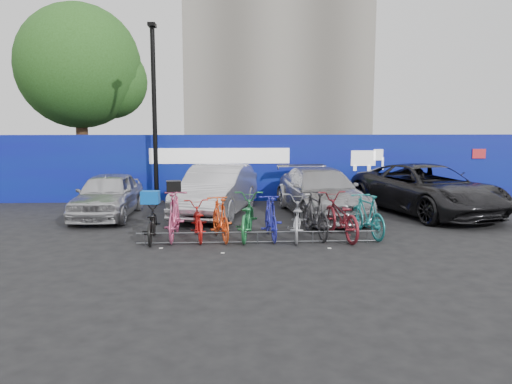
{
  "coord_description": "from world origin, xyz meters",
  "views": [
    {
      "loc": [
        -0.62,
        -11.96,
        2.78
      ],
      "look_at": [
        0.1,
        2.0,
        0.87
      ],
      "focal_mm": 35.0,
      "sensor_mm": 36.0,
      "label": 1
    }
  ],
  "objects": [
    {
      "name": "bike_0",
      "position": [
        -2.52,
        -0.16,
        0.45
      ],
      "size": [
        0.74,
        1.77,
        0.91
      ],
      "primitive_type": "imported",
      "rotation": [
        0.0,
        0.0,
        3.22
      ],
      "color": "black",
      "rests_on": "ground"
    },
    {
      "name": "cargo_topcase",
      "position": [
        -1.99,
        0.03,
        1.3
      ],
      "size": [
        0.38,
        0.35,
        0.26
      ],
      "primitive_type": "cube",
      "rotation": [
        0.0,
        0.0,
        0.13
      ],
      "color": "black",
      "rests_on": "bike_1"
    },
    {
      "name": "ground",
      "position": [
        0.0,
        0.0,
        0.0
      ],
      "size": [
        100.0,
        100.0,
        0.0
      ],
      "primitive_type": "plane",
      "color": "black",
      "rests_on": "ground"
    },
    {
      "name": "bike_2",
      "position": [
        -1.42,
        -0.02,
        0.45
      ],
      "size": [
        0.84,
        1.79,
        0.91
      ],
      "primitive_type": "imported",
      "rotation": [
        0.0,
        0.0,
        3.28
      ],
      "color": "red",
      "rests_on": "ground"
    },
    {
      "name": "cargo_crate",
      "position": [
        -2.52,
        -0.16,
        1.06
      ],
      "size": [
        0.43,
        0.33,
        0.3
      ],
      "primitive_type": "cube",
      "rotation": [
        0.0,
        0.0,
        -0.04
      ],
      "color": "#084EB1",
      "rests_on": "bike_0"
    },
    {
      "name": "bike_6",
      "position": [
        0.98,
        -0.07,
        0.52
      ],
      "size": [
        0.97,
        2.06,
        1.04
      ],
      "primitive_type": "imported",
      "rotation": [
        0.0,
        0.0,
        3.0
      ],
      "color": "#939499",
      "rests_on": "ground"
    },
    {
      "name": "tree",
      "position": [
        -6.77,
        10.06,
        5.07
      ],
      "size": [
        5.4,
        5.2,
        7.8
      ],
      "color": "#382314",
      "rests_on": "ground"
    },
    {
      "name": "car_2",
      "position": [
        2.13,
        2.99,
        0.72
      ],
      "size": [
        2.6,
        5.15,
        1.43
      ],
      "primitive_type": "imported",
      "rotation": [
        0.0,
        0.0,
        0.12
      ],
      "color": "#A1A1A5",
      "rests_on": "ground"
    },
    {
      "name": "bike_rack",
      "position": [
        -0.0,
        -0.6,
        0.16
      ],
      "size": [
        5.6,
        0.03,
        0.3
      ],
      "color": "#595B60",
      "rests_on": "ground"
    },
    {
      "name": "car_1",
      "position": [
        -1.04,
        3.21,
        0.76
      ],
      "size": [
        2.7,
        4.9,
        1.53
      ],
      "primitive_type": "imported",
      "rotation": [
        0.0,
        0.0,
        -0.25
      ],
      "color": "silver",
      "rests_on": "ground"
    },
    {
      "name": "bike_1",
      "position": [
        -1.99,
        0.03,
        0.59
      ],
      "size": [
        0.56,
        1.95,
        1.17
      ],
      "primitive_type": "imported",
      "rotation": [
        0.0,
        0.0,
        3.14
      ],
      "color": "#C04572",
      "rests_on": "ground"
    },
    {
      "name": "bike_7",
      "position": [
        1.46,
        0.02,
        0.58
      ],
      "size": [
        0.82,
        1.98,
        1.15
      ],
      "primitive_type": "imported",
      "rotation": [
        0.0,
        0.0,
        3.29
      ],
      "color": "black",
      "rests_on": "ground"
    },
    {
      "name": "bike_5",
      "position": [
        0.35,
        -0.08,
        0.53
      ],
      "size": [
        0.61,
        1.79,
        1.06
      ],
      "primitive_type": "imported",
      "rotation": [
        0.0,
        0.0,
        3.21
      ],
      "color": "#2326A3",
      "rests_on": "ground"
    },
    {
      "name": "bike_8",
      "position": [
        2.04,
        -0.12,
        0.55
      ],
      "size": [
        1.08,
        2.18,
        1.09
      ],
      "primitive_type": "imported",
      "rotation": [
        0.0,
        0.0,
        3.32
      ],
      "color": "maroon",
      "rests_on": "ground"
    },
    {
      "name": "lamppost",
      "position": [
        -3.2,
        5.4,
        3.27
      ],
      "size": [
        0.25,
        0.5,
        6.11
      ],
      "color": "black",
      "rests_on": "ground"
    },
    {
      "name": "car_3",
      "position": [
        5.48,
        3.11,
        0.77
      ],
      "size": [
        4.01,
        6.03,
        1.54
      ],
      "primitive_type": "imported",
      "rotation": [
        0.0,
        0.0,
        0.29
      ],
      "color": "black",
      "rests_on": "ground"
    },
    {
      "name": "car_0",
      "position": [
        -4.3,
        3.04,
        0.67
      ],
      "size": [
        1.68,
        3.99,
        1.35
      ],
      "primitive_type": "imported",
      "rotation": [
        0.0,
        0.0,
        -0.02
      ],
      "color": "#B8B9BD",
      "rests_on": "ground"
    },
    {
      "name": "bike_9",
      "position": [
        2.74,
        -0.0,
        0.54
      ],
      "size": [
        0.87,
        1.86,
        1.08
      ],
      "primitive_type": "imported",
      "rotation": [
        0.0,
        0.0,
        3.35
      ],
      "color": "#1B797B",
      "rests_on": "ground"
    },
    {
      "name": "bike_4",
      "position": [
        -0.23,
        0.05,
        0.54
      ],
      "size": [
        0.98,
        2.13,
        1.08
      ],
      "primitive_type": "imported",
      "rotation": [
        0.0,
        0.0,
        3.01
      ],
      "color": "#1F6F37",
      "rests_on": "ground"
    },
    {
      "name": "bike_3",
      "position": [
        -0.87,
        -0.1,
        0.53
      ],
      "size": [
        0.88,
        1.82,
        1.05
      ],
      "primitive_type": "imported",
      "rotation": [
        0.0,
        0.0,
        3.37
      ],
      "color": "#E84917",
      "rests_on": "ground"
    },
    {
      "name": "hoarding",
      "position": [
        0.01,
        6.0,
        1.2
      ],
      "size": [
        22.0,
        0.18,
        2.4
      ],
      "color": "navy",
      "rests_on": "ground"
    }
  ]
}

